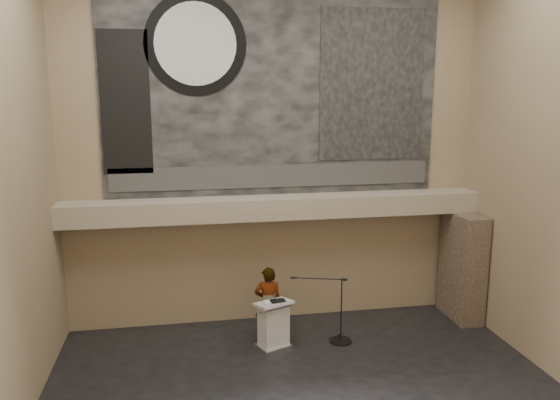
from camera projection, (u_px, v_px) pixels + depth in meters
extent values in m
cube|color=#8B7A58|center=(274.00, 151.00, 13.12)|extent=(10.00, 0.02, 8.50)
cube|color=#8B7A58|center=(410.00, 236.00, 5.40)|extent=(10.00, 0.02, 8.50)
cube|color=gray|center=(277.00, 207.00, 12.99)|extent=(10.00, 0.80, 0.50)
cylinder|color=#B2893D|center=(210.00, 222.00, 12.72)|extent=(0.04, 0.04, 0.06)
cylinder|color=#B2893D|center=(354.00, 216.00, 13.33)|extent=(0.04, 0.04, 0.06)
cube|color=black|center=(274.00, 89.00, 12.81)|extent=(8.00, 0.05, 5.00)
cube|color=#313131|center=(275.00, 176.00, 13.17)|extent=(7.76, 0.02, 0.55)
cylinder|color=black|center=(196.00, 44.00, 12.26)|extent=(2.30, 0.02, 2.30)
cylinder|color=silver|center=(196.00, 44.00, 12.24)|extent=(1.84, 0.02, 1.84)
cube|color=black|center=(372.00, 85.00, 13.17)|extent=(2.60, 0.02, 3.60)
cube|color=black|center=(125.00, 103.00, 12.23)|extent=(1.10, 0.02, 3.20)
cube|color=#46362B|center=(462.00, 266.00, 13.69)|extent=(0.60, 1.40, 2.70)
cube|color=silver|center=(274.00, 346.00, 12.25)|extent=(0.83, 0.74, 0.08)
cube|color=silver|center=(274.00, 324.00, 12.14)|extent=(0.71, 0.61, 0.96)
cube|color=silver|center=(274.00, 303.00, 12.02)|extent=(0.91, 0.79, 0.13)
cube|color=black|center=(278.00, 301.00, 12.01)|extent=(0.35, 0.29, 0.04)
cube|color=silver|center=(269.00, 302.00, 12.00)|extent=(0.23, 0.30, 0.00)
imported|color=beige|center=(268.00, 303.00, 12.56)|extent=(0.68, 0.50, 1.73)
cylinder|color=black|center=(341.00, 341.00, 12.57)|extent=(0.52, 0.52, 0.02)
cylinder|color=black|center=(341.00, 310.00, 12.42)|extent=(0.03, 0.03, 1.54)
cylinder|color=black|center=(318.00, 279.00, 12.33)|extent=(1.17, 0.36, 0.02)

